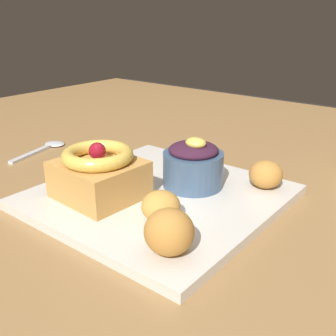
# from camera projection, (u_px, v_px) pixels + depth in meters

# --- Properties ---
(dining_table) EXTENTS (1.41, 1.14, 0.73)m
(dining_table) POSITION_uv_depth(u_px,v_px,m) (172.00, 204.00, 0.69)
(dining_table) COLOR olive
(dining_table) RESTS_ON ground_plane
(front_plate) EXTENTS (0.28, 0.28, 0.01)m
(front_plate) POSITION_uv_depth(u_px,v_px,m) (158.00, 197.00, 0.52)
(front_plate) COLOR silver
(front_plate) RESTS_ON dining_table
(cake_slice) EXTENTS (0.10, 0.10, 0.07)m
(cake_slice) POSITION_uv_depth(u_px,v_px,m) (99.00, 173.00, 0.50)
(cake_slice) COLOR #C68E47
(cake_slice) RESTS_ON front_plate
(berry_ramekin) EXTENTS (0.08, 0.08, 0.07)m
(berry_ramekin) POSITION_uv_depth(u_px,v_px,m) (193.00, 165.00, 0.53)
(berry_ramekin) COLOR #3D5675
(berry_ramekin) RESTS_ON front_plate
(fritter_front) EXTENTS (0.04, 0.04, 0.03)m
(fritter_front) POSITION_uv_depth(u_px,v_px,m) (161.00, 206.00, 0.44)
(fritter_front) COLOR gold
(fritter_front) RESTS_ON front_plate
(fritter_middle) EXTENTS (0.05, 0.05, 0.05)m
(fritter_middle) POSITION_uv_depth(u_px,v_px,m) (169.00, 232.00, 0.38)
(fritter_middle) COLOR #BC7F38
(fritter_middle) RESTS_ON front_plate
(fritter_back) EXTENTS (0.04, 0.04, 0.04)m
(fritter_back) POSITION_uv_depth(u_px,v_px,m) (266.00, 174.00, 0.53)
(fritter_back) COLOR #BC7F38
(fritter_back) RESTS_ON front_plate
(spoon) EXTENTS (0.05, 0.12, 0.00)m
(spoon) POSITION_uv_depth(u_px,v_px,m) (45.00, 148.00, 0.72)
(spoon) COLOR silver
(spoon) RESTS_ON dining_table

